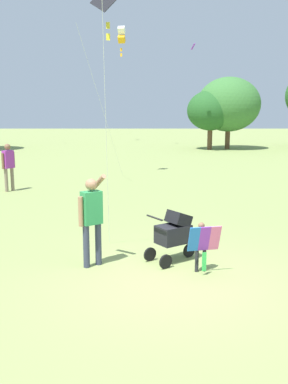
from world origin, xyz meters
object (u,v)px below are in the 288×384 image
stroller (173,232)px  person_sitting_far (7,163)px  child_with_butterfly_kite (200,242)px  kite_orange_delta (120,36)px  person_adult_flyer (90,214)px  kite_adult_black (104,10)px

stroller → person_sitting_far: bearing=126.4°
child_with_butterfly_kite → stroller: stroller is taller
stroller → child_with_butterfly_kite: bearing=-52.9°
child_with_butterfly_kite → kite_orange_delta: kite_orange_delta is taller
person_adult_flyer → person_sitting_far: (-3.97, 7.84, -0.00)m
child_with_butterfly_kite → stroller: (-0.47, 0.62, 0.02)m
stroller → person_sitting_far: 9.40m
child_with_butterfly_kite → person_adult_flyer: person_adult_flyer is taller
child_with_butterfly_kite → person_sitting_far: bearing=126.4°
stroller → kite_adult_black: (-1.38, 1.14, 4.39)m
child_with_butterfly_kite → kite_orange_delta: 13.37m
person_adult_flyer → stroller: person_adult_flyer is taller
person_adult_flyer → stroller: (1.60, 0.28, -0.43)m
child_with_butterfly_kite → person_adult_flyer: 2.14m
child_with_butterfly_kite → kite_adult_black: (-1.85, 1.77, 4.42)m
kite_adult_black → person_sitting_far: (-4.19, 6.42, -3.97)m
stroller → kite_orange_delta: 12.74m
kite_adult_black → kite_orange_delta: (-0.19, 10.25, 1.09)m
kite_adult_black → child_with_butterfly_kite: bearing=-43.7°
kite_adult_black → kite_orange_delta: bearing=91.1°
child_with_butterfly_kite → person_adult_flyer: bearing=170.6°
stroller → kite_adult_black: bearing=140.4°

